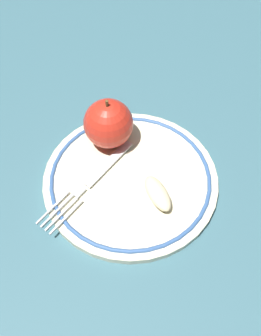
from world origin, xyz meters
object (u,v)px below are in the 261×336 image
fork (91,181)px  apple_red_whole (108,124)px  plate (130,179)px  apple_slice_front (158,193)px

fork → apple_red_whole: bearing=-160.0°
apple_red_whole → fork: 0.09m
plate → fork: 0.06m
apple_slice_front → fork: 0.10m
plate → apple_slice_front: 0.05m
apple_slice_front → fork: bearing=-129.7°
plate → fork: size_ratio=1.41×
apple_red_whole → plate: bearing=70.9°
apple_red_whole → apple_slice_front: 0.12m
plate → apple_slice_front: apple_slice_front is taller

